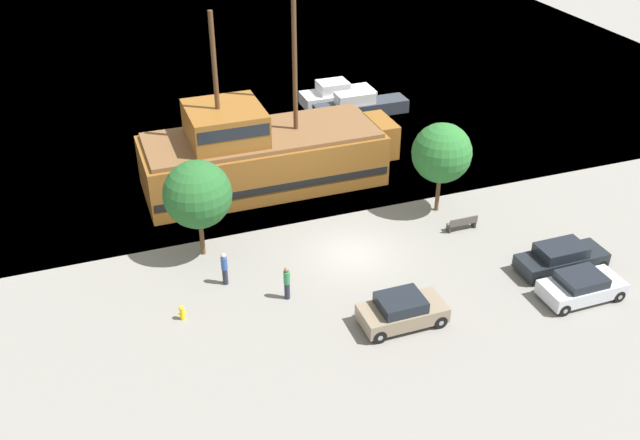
{
  "coord_description": "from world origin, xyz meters",
  "views": [
    {
      "loc": [
        -12.31,
        -28.94,
        21.21
      ],
      "look_at": [
        -1.13,
        2.0,
        1.2
      ],
      "focal_mm": 40.0,
      "sensor_mm": 36.0,
      "label": 1
    }
  ],
  "objects_px": {
    "parked_car_curb_rear": "(561,258)",
    "pedestrian_walking_far": "(287,283)",
    "moored_boat_dockside": "(337,95)",
    "parked_car_curb_front": "(581,286)",
    "fire_hydrant": "(182,312)",
    "pirate_ship": "(261,154)",
    "pedestrian_walking_near": "(225,268)",
    "moored_boat_outer": "(360,106)",
    "bench_promenade_east": "(462,223)",
    "parked_car_curb_mid": "(402,311)"
  },
  "relations": [
    {
      "from": "fire_hydrant",
      "to": "pedestrian_walking_near",
      "type": "xyz_separation_m",
      "value": [
        2.53,
        2.04,
        0.52
      ]
    },
    {
      "from": "bench_promenade_east",
      "to": "fire_hydrant",
      "type": "bearing_deg",
      "value": -171.2
    },
    {
      "from": "pedestrian_walking_near",
      "to": "pedestrian_walking_far",
      "type": "xyz_separation_m",
      "value": [
        2.54,
        -2.17,
        -0.0
      ]
    },
    {
      "from": "pirate_ship",
      "to": "parked_car_curb_mid",
      "type": "height_order",
      "value": "pirate_ship"
    },
    {
      "from": "parked_car_curb_mid",
      "to": "pedestrian_walking_far",
      "type": "distance_m",
      "value": 5.67
    },
    {
      "from": "fire_hydrant",
      "to": "bench_promenade_east",
      "type": "distance_m",
      "value": 16.34
    },
    {
      "from": "moored_boat_dockside",
      "to": "fire_hydrant",
      "type": "bearing_deg",
      "value": -126.02
    },
    {
      "from": "moored_boat_outer",
      "to": "pedestrian_walking_far",
      "type": "bearing_deg",
      "value": -121.29
    },
    {
      "from": "moored_boat_dockside",
      "to": "fire_hydrant",
      "type": "xyz_separation_m",
      "value": [
        -16.29,
        -22.41,
        -0.27
      ]
    },
    {
      "from": "parked_car_curb_rear",
      "to": "pedestrian_walking_far",
      "type": "height_order",
      "value": "pedestrian_walking_far"
    },
    {
      "from": "parked_car_curb_mid",
      "to": "pedestrian_walking_near",
      "type": "height_order",
      "value": "pedestrian_walking_near"
    },
    {
      "from": "pirate_ship",
      "to": "fire_hydrant",
      "type": "bearing_deg",
      "value": -121.71
    },
    {
      "from": "pedestrian_walking_near",
      "to": "pedestrian_walking_far",
      "type": "distance_m",
      "value": 3.34
    },
    {
      "from": "moored_boat_dockside",
      "to": "parked_car_curb_mid",
      "type": "xyz_separation_m",
      "value": [
        -6.85,
        -26.16,
        0.07
      ]
    },
    {
      "from": "fire_hydrant",
      "to": "pedestrian_walking_near",
      "type": "relative_size",
      "value": 0.42
    },
    {
      "from": "fire_hydrant",
      "to": "bench_promenade_east",
      "type": "bearing_deg",
      "value": 8.8
    },
    {
      "from": "moored_boat_dockside",
      "to": "bench_promenade_east",
      "type": "height_order",
      "value": "moored_boat_dockside"
    },
    {
      "from": "parked_car_curb_mid",
      "to": "pedestrian_walking_far",
      "type": "xyz_separation_m",
      "value": [
        -4.37,
        3.62,
        0.17
      ]
    },
    {
      "from": "moored_boat_dockside",
      "to": "pedestrian_walking_far",
      "type": "height_order",
      "value": "moored_boat_dockside"
    },
    {
      "from": "parked_car_curb_front",
      "to": "parked_car_curb_mid",
      "type": "height_order",
      "value": "parked_car_curb_mid"
    },
    {
      "from": "pirate_ship",
      "to": "fire_hydrant",
      "type": "height_order",
      "value": "pirate_ship"
    },
    {
      "from": "fire_hydrant",
      "to": "pedestrian_walking_near",
      "type": "bearing_deg",
      "value": 38.87
    },
    {
      "from": "parked_car_curb_rear",
      "to": "bench_promenade_east",
      "type": "xyz_separation_m",
      "value": [
        -2.8,
        5.08,
        -0.28
      ]
    },
    {
      "from": "moored_boat_dockside",
      "to": "parked_car_curb_mid",
      "type": "relative_size",
      "value": 1.45
    },
    {
      "from": "moored_boat_outer",
      "to": "parked_car_curb_mid",
      "type": "distance_m",
      "value": 24.6
    },
    {
      "from": "parked_car_curb_front",
      "to": "pedestrian_walking_far",
      "type": "height_order",
      "value": "pedestrian_walking_far"
    },
    {
      "from": "moored_boat_dockside",
      "to": "parked_car_curb_front",
      "type": "xyz_separation_m",
      "value": [
        2.11,
        -27.34,
        0.02
      ]
    },
    {
      "from": "parked_car_curb_front",
      "to": "fire_hydrant",
      "type": "bearing_deg",
      "value": 164.97
    },
    {
      "from": "pedestrian_walking_near",
      "to": "moored_boat_dockside",
      "type": "bearing_deg",
      "value": 55.96
    },
    {
      "from": "parked_car_curb_front",
      "to": "pedestrian_walking_near",
      "type": "bearing_deg",
      "value": 156.25
    },
    {
      "from": "parked_car_curb_mid",
      "to": "moored_boat_outer",
      "type": "bearing_deg",
      "value": 71.9
    },
    {
      "from": "parked_car_curb_mid",
      "to": "pirate_ship",
      "type": "bearing_deg",
      "value": 98.55
    },
    {
      "from": "parked_car_curb_front",
      "to": "parked_car_curb_rear",
      "type": "xyz_separation_m",
      "value": [
        0.55,
        2.36,
        0.03
      ]
    },
    {
      "from": "parked_car_curb_front",
      "to": "pedestrian_walking_near",
      "type": "distance_m",
      "value": 17.33
    },
    {
      "from": "pirate_ship",
      "to": "pedestrian_walking_near",
      "type": "height_order",
      "value": "pirate_ship"
    },
    {
      "from": "pirate_ship",
      "to": "bench_promenade_east",
      "type": "bearing_deg",
      "value": -45.14
    },
    {
      "from": "moored_boat_dockside",
      "to": "moored_boat_outer",
      "type": "height_order",
      "value": "moored_boat_outer"
    },
    {
      "from": "pedestrian_walking_far",
      "to": "parked_car_curb_rear",
      "type": "bearing_deg",
      "value": -9.99
    },
    {
      "from": "pedestrian_walking_near",
      "to": "parked_car_curb_front",
      "type": "bearing_deg",
      "value": -23.75
    },
    {
      "from": "fire_hydrant",
      "to": "pedestrian_walking_far",
      "type": "distance_m",
      "value": 5.1
    },
    {
      "from": "moored_boat_dockside",
      "to": "pedestrian_walking_near",
      "type": "distance_m",
      "value": 24.58
    },
    {
      "from": "moored_boat_outer",
      "to": "fire_hydrant",
      "type": "xyz_separation_m",
      "value": [
        -17.08,
        -19.63,
        -0.28
      ]
    },
    {
      "from": "pirate_ship",
      "to": "pedestrian_walking_far",
      "type": "distance_m",
      "value": 11.92
    },
    {
      "from": "moored_boat_outer",
      "to": "pedestrian_walking_near",
      "type": "xyz_separation_m",
      "value": [
        -14.55,
        -17.59,
        0.24
      ]
    },
    {
      "from": "pirate_ship",
      "to": "parked_car_curb_mid",
      "type": "distance_m",
      "value": 15.53
    },
    {
      "from": "pedestrian_walking_far",
      "to": "moored_boat_dockside",
      "type": "bearing_deg",
      "value": 63.54
    },
    {
      "from": "pirate_ship",
      "to": "parked_car_curb_front",
      "type": "height_order",
      "value": "pirate_ship"
    },
    {
      "from": "parked_car_curb_mid",
      "to": "parked_car_curb_front",
      "type": "bearing_deg",
      "value": -7.55
    },
    {
      "from": "fire_hydrant",
      "to": "parked_car_curb_mid",
      "type": "bearing_deg",
      "value": -21.68
    },
    {
      "from": "parked_car_curb_mid",
      "to": "moored_boat_dockside",
      "type": "bearing_deg",
      "value": 75.32
    }
  ]
}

